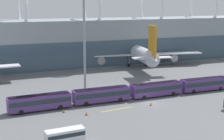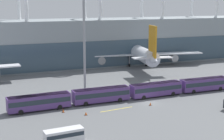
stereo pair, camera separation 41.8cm
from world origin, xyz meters
The scene contains 13 objects.
ground_plane centered at (0.00, 0.00, 0.00)m, with size 440.00×440.00×0.00m, color slate.
terminal_building centered at (51.12, 49.46, 8.37)m, with size 159.84×18.58×28.05m.
airliner_at_gate_far centered at (17.25, 39.68, 4.90)m, with size 44.96×42.67×14.77m.
shuttle_bus_0 centered at (-22.96, 3.73, 1.87)m, with size 12.58×3.07×3.17m.
shuttle_bus_1 centered at (-9.58, 4.03, 1.87)m, with size 12.53×2.81×3.17m.
shuttle_bus_2 centered at (3.80, 3.77, 1.87)m, with size 12.56×2.96×3.17m.
shuttle_bus_3 centered at (17.17, 3.55, 1.87)m, with size 12.56×2.94×3.17m.
service_van_crossing centered at (-22.76, -14.52, 1.41)m, with size 6.09×2.27×2.40m.
floodlight_mast centered at (-9.99, 13.84, 17.92)m, with size 2.70×2.70×26.65m.
lane_stripe_2 centered at (-8.45, -1.67, 0.00)m, with size 7.42×0.25×0.01m, color yellow.
traffic_cone_0 centered at (-0.78, -1.91, 0.33)m, with size 0.52×0.52×0.69m.
traffic_cone_1 centered at (-15.29, -2.69, 0.32)m, with size 0.59×0.59×0.65m.
traffic_cone_2 centered at (-18.88, 0.64, 0.36)m, with size 0.51×0.51×0.74m.
Camera 1 is at (-35.39, -62.49, 21.19)m, focal length 55.00 mm.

